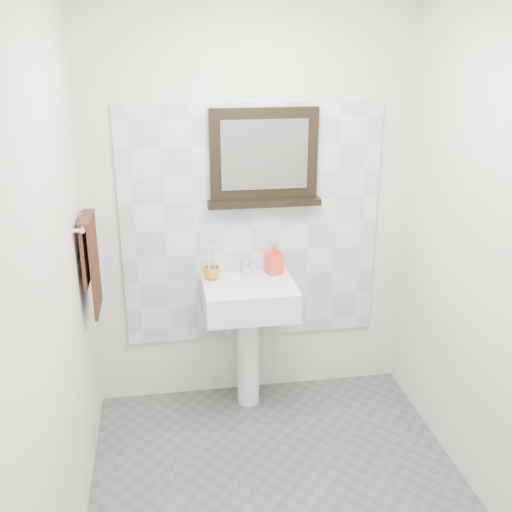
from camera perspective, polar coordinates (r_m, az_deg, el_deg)
The scene contains 13 objects.
floor at distance 3.34m, azimuth 2.72°, elevation -22.20°, with size 2.00×2.20×0.01m, color #535558.
back_wall at distance 3.70m, azimuth -0.43°, elevation 4.38°, with size 2.00×0.01×2.50m, color silver.
front_wall at distance 1.74m, azimuth 11.05°, elevation -15.32°, with size 2.00×0.01×2.50m, color silver.
left_wall at distance 2.66m, azimuth -18.48°, elevation -3.07°, with size 0.01×2.20×2.50m, color silver.
right_wall at distance 3.03m, azimuth 21.95°, elevation -0.64°, with size 0.01×2.20×2.50m, color silver.
splashback at distance 3.71m, azimuth -0.40°, elevation 2.85°, with size 1.60×0.02×1.50m, color silver.
pedestal_sink at distance 3.68m, azimuth -0.67°, elevation -5.24°, with size 0.55×0.44×0.96m.
toothbrush_cup at distance 3.66m, azimuth -4.24°, elevation -1.63°, with size 0.10×0.10×0.08m, color orange.
toothbrushes at distance 3.63m, azimuth -4.26°, elevation -0.37°, with size 0.05×0.04×0.21m.
soap_dispenser at distance 3.72m, azimuth 1.73°, elevation -0.24°, with size 0.09×0.09×0.20m, color red.
framed_mirror at distance 3.60m, azimuth 0.75°, elevation 9.16°, with size 0.69×0.11×0.58m.
towel_bar at distance 3.31m, azimuth -15.92°, elevation 3.34°, with size 0.07×0.40×0.03m.
hand_towel at distance 3.38m, azimuth -15.47°, elevation -0.07°, with size 0.06×0.30×0.55m.
Camera 1 is at (-0.54, -2.42, 2.24)m, focal length 42.00 mm.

